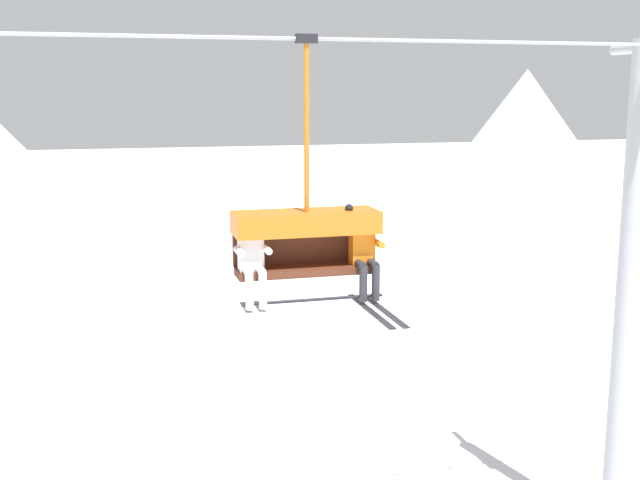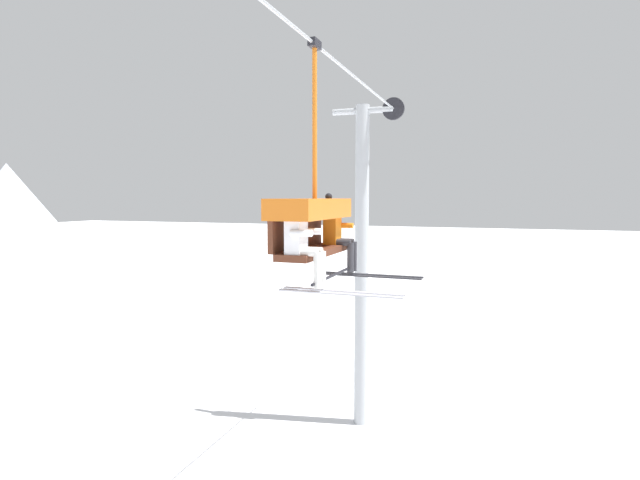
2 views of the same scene
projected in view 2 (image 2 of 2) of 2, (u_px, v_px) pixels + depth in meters
mountain_peak_central at (9, 216)px, 43.27m from camera, size 13.18×13.18×9.06m
lift_tower_far at (362, 259)px, 13.14m from camera, size 0.36×1.88×8.60m
lift_cable at (280, 15)px, 6.12m from camera, size 15.73×0.05×0.05m
chairlift_chair at (310, 216)px, 7.49m from camera, size 1.96×0.74×3.46m
skier_white at (305, 242)px, 6.72m from camera, size 0.46×1.70×1.23m
skier_orange at (339, 233)px, 8.16m from camera, size 0.48×1.70×1.34m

